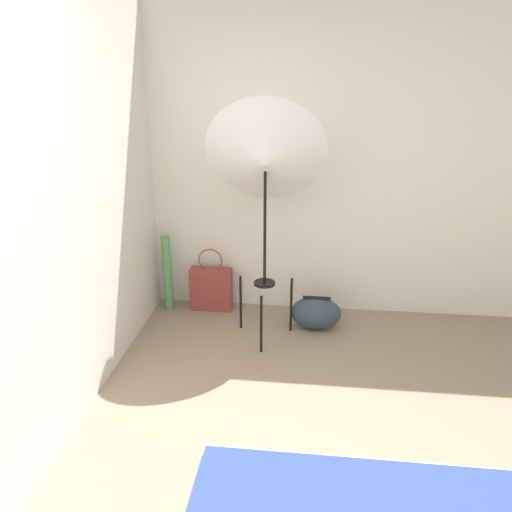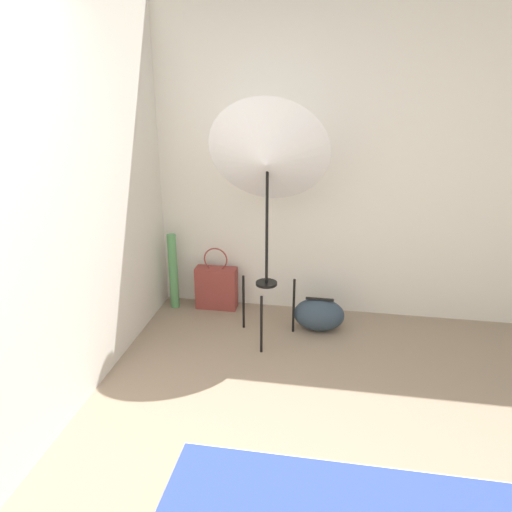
{
  "view_description": "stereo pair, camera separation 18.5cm",
  "coord_description": "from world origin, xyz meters",
  "px_view_note": "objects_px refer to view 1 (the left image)",
  "views": [
    {
      "loc": [
        -0.04,
        -1.56,
        1.98
      ],
      "look_at": [
        -0.41,
        1.67,
        0.78
      ],
      "focal_mm": 35.0,
      "sensor_mm": 36.0,
      "label": 1
    },
    {
      "loc": [
        0.15,
        -1.53,
        1.98
      ],
      "look_at": [
        -0.41,
        1.67,
        0.78
      ],
      "focal_mm": 35.0,
      "sensor_mm": 36.0,
      "label": 2
    }
  ],
  "objects_px": {
    "duffel_bag": "(316,313)",
    "photo_umbrella": "(265,160)",
    "paper_roll": "(167,273)",
    "tote_bag": "(211,288)"
  },
  "relations": [
    {
      "from": "tote_bag",
      "to": "duffel_bag",
      "type": "distance_m",
      "value": 0.95
    },
    {
      "from": "tote_bag",
      "to": "paper_roll",
      "type": "distance_m",
      "value": 0.4
    },
    {
      "from": "duffel_bag",
      "to": "photo_umbrella",
      "type": "bearing_deg",
      "value": -154.8
    },
    {
      "from": "tote_bag",
      "to": "paper_roll",
      "type": "bearing_deg",
      "value": -172.88
    },
    {
      "from": "photo_umbrella",
      "to": "duffel_bag",
      "type": "relative_size",
      "value": 4.5
    },
    {
      "from": "paper_roll",
      "to": "tote_bag",
      "type": "bearing_deg",
      "value": 7.12
    },
    {
      "from": "photo_umbrella",
      "to": "tote_bag",
      "type": "relative_size",
      "value": 3.26
    },
    {
      "from": "photo_umbrella",
      "to": "duffel_bag",
      "type": "distance_m",
      "value": 1.34
    },
    {
      "from": "tote_bag",
      "to": "photo_umbrella",
      "type": "bearing_deg",
      "value": -40.79
    },
    {
      "from": "tote_bag",
      "to": "duffel_bag",
      "type": "relative_size",
      "value": 1.38
    }
  ]
}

